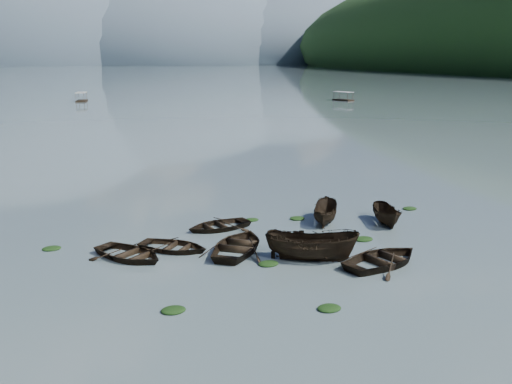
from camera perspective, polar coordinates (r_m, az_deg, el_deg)
name	(u,v)px	position (r m, az deg, el deg)	size (l,w,h in m)	color
ground_plane	(340,289)	(27.41, 8.36, -9.61)	(2400.00, 2400.00, 0.00)	slate
haze_mtn_b	(19,64)	(923.60, -22.61, 11.75)	(520.00, 520.00, 340.00)	#475666
haze_mtn_c	(156,63)	(934.77, -10.01, 12.56)	(520.00, 520.00, 260.00)	#475666
haze_mtn_d	(263,63)	(980.24, 0.69, 12.79)	(520.00, 520.00, 220.00)	#475666
rowboat_0	(129,258)	(31.82, -12.56, -6.49)	(3.15, 4.42, 0.91)	black
rowboat_1	(239,251)	(32.22, -1.73, -5.90)	(3.61, 5.06, 1.05)	black
rowboat_2	(311,260)	(30.89, 5.55, -6.83)	(1.89, 5.01, 1.94)	black
rowboat_3	(309,243)	(33.61, 5.34, -5.13)	(2.86, 4.00, 0.83)	black
rowboat_4	(383,265)	(30.90, 12.61, -7.10)	(3.50, 4.89, 1.01)	black
rowboat_5	(386,224)	(38.24, 12.92, -3.11)	(1.43, 3.79, 1.46)	black
rowboat_6	(174,250)	(32.62, -8.24, -5.79)	(2.91, 4.08, 0.84)	black
rowboat_7	(218,229)	(36.26, -3.78, -3.70)	(2.98, 4.17, 0.86)	black
rowboat_8	(325,222)	(37.90, 6.88, -3.01)	(1.49, 3.95, 1.53)	black
weed_clump_0	(173,311)	(25.21, -8.26, -11.73)	(1.08, 0.89, 0.24)	black
weed_clump_1	(268,265)	(30.14, 1.25, -7.29)	(1.10, 0.88, 0.24)	black
weed_clump_2	(329,309)	(25.34, 7.33, -11.56)	(1.07, 0.86, 0.23)	black
weed_clump_3	(297,219)	(38.42, 4.14, -2.72)	(1.03, 0.87, 0.23)	black
weed_clump_4	(363,240)	(34.65, 10.69, -4.74)	(1.17, 0.93, 0.24)	black
weed_clump_5	(52,249)	(34.46, -19.76, -5.42)	(1.06, 0.85, 0.22)	black
weed_clump_6	(252,220)	(38.04, -0.42, -2.85)	(0.94, 0.78, 0.19)	black
weed_clump_7	(410,209)	(42.23, 15.11, -1.68)	(1.04, 0.83, 0.23)	black
pontoon_centre	(82,101)	(146.22, -17.04, 8.65)	(2.29, 5.50, 2.11)	black
pontoon_right	(343,101)	(144.11, 8.71, 9.02)	(2.27, 5.44, 2.08)	black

